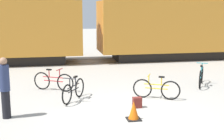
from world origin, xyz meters
TOP-DOWN VIEW (x-y plane):
  - ground_plane at (0.00, 0.00)m, footprint 80.00×80.00m
  - freight_train at (0.00, 9.52)m, footprint 51.25×2.85m
  - rail_near at (0.00, 8.80)m, footprint 63.25×0.07m
  - rail_far at (0.00, 10.24)m, footprint 63.25×0.07m
  - bicycle_yellow at (1.32, 1.15)m, footprint 1.52×0.81m
  - bicycle_maroon at (-2.23, 2.96)m, footprint 1.52×0.89m
  - bicycle_teal at (3.76, 2.64)m, footprint 0.95×1.56m
  - bicycle_black at (-1.56, 1.48)m, footprint 0.87×1.46m
  - person_in_navy at (-3.59, 0.08)m, footprint 0.29×0.29m
  - backpack at (0.40, 0.30)m, footprint 0.28×0.20m
  - traffic_cone at (0.01, -0.74)m, footprint 0.40×0.40m

SIDE VIEW (x-z plane):
  - ground_plane at x=0.00m, z-range 0.00..0.00m
  - rail_near at x=0.00m, z-range 0.00..0.01m
  - rail_far at x=0.00m, z-range 0.00..0.01m
  - backpack at x=0.40m, z-range 0.00..0.34m
  - traffic_cone at x=0.01m, z-range -0.02..0.53m
  - bicycle_yellow at x=1.32m, z-range -0.06..0.79m
  - bicycle_black at x=-1.56m, z-range -0.06..0.79m
  - bicycle_maroon at x=-2.23m, z-range -0.06..0.81m
  - bicycle_teal at x=3.76m, z-range -0.07..0.84m
  - person_in_navy at x=-3.59m, z-range 0.03..1.81m
  - freight_train at x=0.00m, z-range 0.12..5.06m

